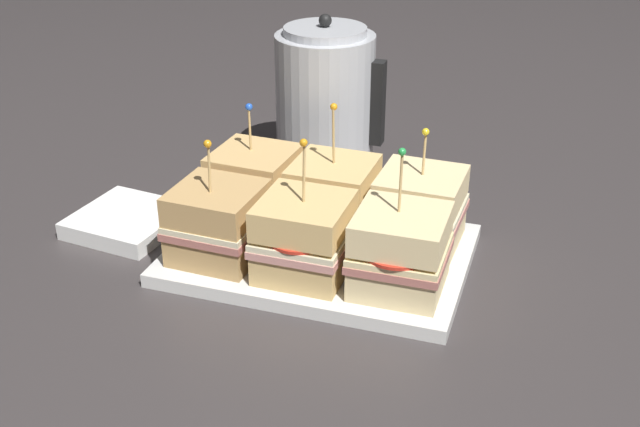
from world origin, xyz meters
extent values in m
plane|color=#383333|center=(0.00, 0.00, 0.00)|extent=(6.00, 6.00, 0.00)
cube|color=silver|center=(0.00, 0.00, 0.01)|extent=(0.38, 0.26, 0.01)
cube|color=silver|center=(0.00, 0.00, 0.01)|extent=(0.38, 0.26, 0.01)
cube|color=tan|center=(-0.12, -0.06, 0.04)|extent=(0.11, 0.11, 0.04)
cube|color=#B26B60|center=(-0.12, -0.06, 0.06)|extent=(0.12, 0.12, 0.01)
cube|color=beige|center=(-0.12, -0.06, 0.07)|extent=(0.11, 0.11, 0.01)
cube|color=tan|center=(-0.12, -0.06, 0.09)|extent=(0.11, 0.11, 0.04)
cylinder|color=tan|center=(-0.12, -0.06, 0.14)|extent=(0.00, 0.01, 0.07)
sphere|color=orange|center=(-0.12, -0.06, 0.18)|extent=(0.01, 0.01, 0.01)
cube|color=tan|center=(0.00, -0.06, 0.04)|extent=(0.11, 0.11, 0.04)
cube|color=tan|center=(0.00, -0.06, 0.06)|extent=(0.11, 0.11, 0.01)
cube|color=beige|center=(0.00, -0.06, 0.07)|extent=(0.11, 0.11, 0.01)
cylinder|color=red|center=(0.00, -0.08, 0.08)|extent=(0.08, 0.08, 0.00)
cube|color=#E0B771|center=(0.00, -0.06, 0.10)|extent=(0.11, 0.11, 0.04)
cylinder|color=tan|center=(0.00, -0.06, 0.15)|extent=(0.00, 0.01, 0.09)
sphere|color=orange|center=(0.00, -0.06, 0.19)|extent=(0.01, 0.01, 0.01)
cube|color=beige|center=(0.12, -0.06, 0.04)|extent=(0.11, 0.11, 0.04)
cube|color=#B26B60|center=(0.12, -0.06, 0.06)|extent=(0.11, 0.11, 0.01)
cube|color=beige|center=(0.12, -0.06, 0.07)|extent=(0.11, 0.11, 0.01)
cylinder|color=red|center=(0.12, -0.08, 0.08)|extent=(0.08, 0.08, 0.00)
cube|color=beige|center=(0.12, -0.06, 0.10)|extent=(0.11, 0.11, 0.04)
cylinder|color=tan|center=(0.11, -0.05, 0.15)|extent=(0.00, 0.01, 0.09)
sphere|color=green|center=(0.11, -0.05, 0.19)|extent=(0.01, 0.01, 0.01)
cube|color=tan|center=(-0.11, 0.06, 0.04)|extent=(0.11, 0.11, 0.04)
cube|color=#B26B60|center=(-0.11, 0.06, 0.06)|extent=(0.12, 0.12, 0.01)
cube|color=beige|center=(-0.11, 0.06, 0.07)|extent=(0.11, 0.11, 0.01)
cylinder|color=red|center=(-0.11, 0.04, 0.08)|extent=(0.06, 0.06, 0.00)
cube|color=tan|center=(-0.11, 0.06, 0.10)|extent=(0.11, 0.11, 0.04)
cylinder|color=tan|center=(-0.12, 0.06, 0.14)|extent=(0.00, 0.01, 0.07)
sphere|color=blue|center=(-0.12, 0.06, 0.18)|extent=(0.01, 0.01, 0.01)
cube|color=tan|center=(0.00, 0.06, 0.04)|extent=(0.11, 0.11, 0.04)
cube|color=tan|center=(0.00, 0.06, 0.06)|extent=(0.11, 0.11, 0.01)
cube|color=beige|center=(0.00, 0.06, 0.07)|extent=(0.11, 0.11, 0.01)
cylinder|color=red|center=(0.00, 0.04, 0.08)|extent=(0.06, 0.06, 0.00)
cube|color=#E0B771|center=(0.00, 0.06, 0.10)|extent=(0.11, 0.11, 0.04)
cylinder|color=tan|center=(0.00, 0.06, 0.15)|extent=(0.00, 0.01, 0.09)
sphere|color=orange|center=(0.00, 0.06, 0.19)|extent=(0.01, 0.01, 0.01)
cube|color=beige|center=(0.12, 0.06, 0.04)|extent=(0.11, 0.11, 0.04)
cube|color=tan|center=(0.12, 0.06, 0.06)|extent=(0.11, 0.11, 0.01)
cube|color=beige|center=(0.12, 0.06, 0.07)|extent=(0.11, 0.11, 0.01)
cylinder|color=red|center=(0.12, 0.04, 0.08)|extent=(0.06, 0.06, 0.00)
cube|color=beige|center=(0.12, 0.06, 0.10)|extent=(0.11, 0.11, 0.04)
cylinder|color=tan|center=(0.12, 0.06, 0.14)|extent=(0.00, 0.01, 0.07)
sphere|color=yellow|center=(0.12, 0.06, 0.17)|extent=(0.01, 0.01, 0.01)
cylinder|color=#B7BABF|center=(-0.09, 0.29, 0.11)|extent=(0.16, 0.16, 0.22)
cylinder|color=#B7BABF|center=(-0.09, 0.29, 0.23)|extent=(0.13, 0.13, 0.01)
sphere|color=black|center=(-0.09, 0.29, 0.24)|extent=(0.02, 0.02, 0.02)
cube|color=black|center=(0.00, 0.29, 0.12)|extent=(0.02, 0.02, 0.13)
cube|color=white|center=(-0.29, 0.00, 0.01)|extent=(0.15, 0.15, 0.02)
camera|label=1|loc=(0.28, -0.86, 0.54)|focal=45.00mm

